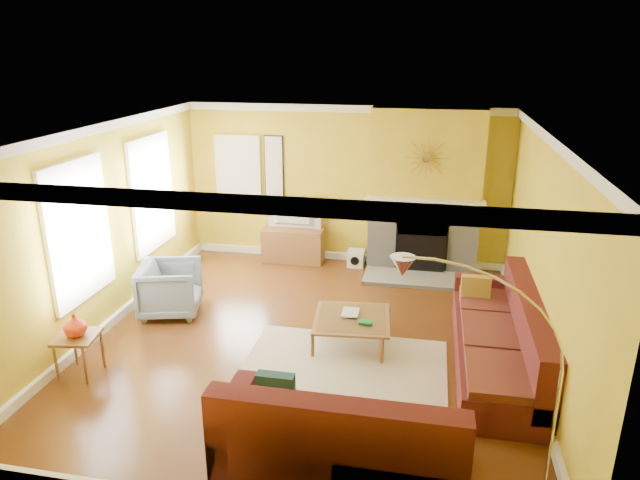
% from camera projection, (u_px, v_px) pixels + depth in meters
% --- Properties ---
extents(floor, '(5.50, 6.00, 0.02)m').
position_uv_depth(floor, '(309.00, 340.00, 7.42)').
color(floor, brown).
rests_on(floor, ground).
extents(ceiling, '(5.50, 6.00, 0.02)m').
position_uv_depth(ceiling, '(307.00, 130.00, 6.54)').
color(ceiling, white).
rests_on(ceiling, ground).
extents(wall_back, '(5.50, 0.02, 2.70)m').
position_uv_depth(wall_back, '(345.00, 185.00, 9.77)').
color(wall_back, gold).
rests_on(wall_back, ground).
extents(wall_front, '(5.50, 0.02, 2.70)m').
position_uv_depth(wall_front, '(221.00, 373.00, 4.19)').
color(wall_front, gold).
rests_on(wall_front, ground).
extents(wall_left, '(0.02, 6.00, 2.70)m').
position_uv_depth(wall_left, '(103.00, 228.00, 7.49)').
color(wall_left, gold).
rests_on(wall_left, ground).
extents(wall_right, '(0.02, 6.00, 2.70)m').
position_uv_depth(wall_right, '(545.00, 257.00, 6.48)').
color(wall_right, gold).
rests_on(wall_right, ground).
extents(baseboard, '(5.50, 6.00, 0.12)m').
position_uv_depth(baseboard, '(309.00, 335.00, 7.40)').
color(baseboard, white).
rests_on(baseboard, floor).
extents(crown_molding, '(5.50, 6.00, 0.12)m').
position_uv_depth(crown_molding, '(307.00, 136.00, 6.56)').
color(crown_molding, white).
rests_on(crown_molding, ceiling).
extents(window_left_near, '(0.06, 1.22, 1.72)m').
position_uv_depth(window_left_near, '(151.00, 193.00, 8.63)').
color(window_left_near, white).
rests_on(window_left_near, wall_left).
extents(window_left_far, '(0.06, 1.22, 1.72)m').
position_uv_depth(window_left_far, '(77.00, 232.00, 6.87)').
color(window_left_far, white).
rests_on(window_left_far, wall_left).
extents(window_back, '(0.82, 0.06, 1.22)m').
position_uv_depth(window_back, '(238.00, 170.00, 10.01)').
color(window_back, white).
rests_on(window_back, wall_back).
extents(wall_art, '(0.34, 0.04, 1.14)m').
position_uv_depth(wall_art, '(274.00, 168.00, 9.88)').
color(wall_art, white).
rests_on(wall_art, wall_back).
extents(fireplace, '(1.80, 0.40, 2.70)m').
position_uv_depth(fireplace, '(425.00, 192.00, 9.33)').
color(fireplace, gray).
rests_on(fireplace, floor).
extents(mantel, '(1.92, 0.22, 0.08)m').
position_uv_depth(mantel, '(424.00, 201.00, 9.14)').
color(mantel, white).
rests_on(mantel, fireplace).
extents(hearth, '(1.80, 0.70, 0.06)m').
position_uv_depth(hearth, '(419.00, 279.00, 9.25)').
color(hearth, gray).
rests_on(hearth, floor).
extents(sunburst, '(0.70, 0.04, 0.70)m').
position_uv_depth(sunburst, '(427.00, 158.00, 8.92)').
color(sunburst, olive).
rests_on(sunburst, fireplace).
extents(rug, '(2.40, 1.80, 0.02)m').
position_uv_depth(rug, '(343.00, 370.00, 6.71)').
color(rug, beige).
rests_on(rug, floor).
extents(sectional_sofa, '(3.07, 3.91, 0.90)m').
position_uv_depth(sectional_sofa, '(401.00, 346.00, 6.36)').
color(sectional_sofa, '#561C1B').
rests_on(sectional_sofa, floor).
extents(coffee_table, '(1.03, 1.03, 0.37)m').
position_uv_depth(coffee_table, '(352.00, 330.00, 7.26)').
color(coffee_table, white).
rests_on(coffee_table, floor).
extents(media_console, '(1.06, 0.48, 0.59)m').
position_uv_depth(media_console, '(293.00, 245.00, 10.05)').
color(media_console, brown).
rests_on(media_console, floor).
extents(tv, '(0.95, 0.15, 0.55)m').
position_uv_depth(tv, '(293.00, 214.00, 9.86)').
color(tv, black).
rests_on(tv, media_console).
extents(subwoofer, '(0.28, 0.28, 0.28)m').
position_uv_depth(subwoofer, '(356.00, 258.00, 9.84)').
color(subwoofer, white).
rests_on(subwoofer, floor).
extents(armchair, '(0.99, 0.98, 0.75)m').
position_uv_depth(armchair, '(170.00, 289.00, 8.04)').
color(armchair, gray).
rests_on(armchair, floor).
extents(side_table, '(0.52, 0.52, 0.50)m').
position_uv_depth(side_table, '(80.00, 355.00, 6.57)').
color(side_table, brown).
rests_on(side_table, floor).
extents(vase, '(0.33, 0.33, 0.27)m').
position_uv_depth(vase, '(75.00, 325.00, 6.44)').
color(vase, red).
rests_on(vase, side_table).
extents(book, '(0.22, 0.29, 0.03)m').
position_uv_depth(book, '(342.00, 312.00, 7.31)').
color(book, white).
rests_on(book, coffee_table).
extents(arc_lamp, '(1.35, 0.36, 2.11)m').
position_uv_depth(arc_lamp, '(482.00, 388.00, 4.53)').
color(arc_lamp, silver).
rests_on(arc_lamp, floor).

